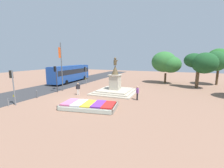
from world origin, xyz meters
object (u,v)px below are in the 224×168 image
Objects in this scene: flower_planter at (89,106)px; statue_monument at (115,87)px; city_bus at (71,73)px; pedestrian_near_planter at (137,92)px; traffic_light_near_crossing at (12,82)px; kerb_bollard_mid_b at (37,94)px; traffic_light_far_corner at (85,72)px; pedestrian_with_handbag at (78,88)px; traffic_light_mid_block at (56,74)px; kerb_bollard_mid_a at (8,102)px; banner_pole at (61,66)px.

statue_monument is at bearing 90.20° from flower_planter.
city_bus is 18.79m from pedestrian_near_planter.
statue_monument reaches higher than traffic_light_near_crossing.
traffic_light_near_crossing is at bearing -164.80° from flower_planter.
statue_monument is 10.51m from kerb_bollard_mid_b.
city_bus reaches higher than flower_planter.
kerb_bollard_mid_b is (-0.19, -11.32, -1.80)m from traffic_light_far_corner.
pedestrian_with_handbag is (3.77, -7.97, -1.34)m from traffic_light_far_corner.
traffic_light_mid_block is 4.66× the size of kerb_bollard_mid_a.
statue_monument is 4.74m from pedestrian_near_planter.
city_bus is at bearing 163.01° from traffic_light_far_corner.
kerb_bollard_mid_a is at bearing -147.92° from pedestrian_near_planter.
banner_pole is 9.03m from kerb_bollard_mid_a.
kerb_bollard_mid_b is at bearing -92.15° from banner_pole.
statue_monument reaches higher than city_bus.
statue_monument is 3.46× the size of pedestrian_near_planter.
traffic_light_mid_block is at bearing 90.51° from kerb_bollard_mid_b.
pedestrian_with_handbag is at bearing -143.06° from statue_monument.
banner_pole is at bearing 176.28° from pedestrian_near_planter.
city_bus reaches higher than pedestrian_near_planter.
traffic_light_far_corner is (-8.02, 4.77, 1.53)m from statue_monument.
statue_monument is 1.78× the size of traffic_light_far_corner.
city_bus is at bearing 109.18° from kerb_bollard_mid_b.
kerb_bollard_mid_a is at bearing -89.11° from kerb_bollard_mid_b.
flower_planter is 8.61m from kerb_bollard_mid_a.
traffic_light_mid_block is at bearing 92.95° from traffic_light_near_crossing.
banner_pole reaches higher than traffic_light_near_crossing.
traffic_light_far_corner is at bearing 88.38° from traffic_light_mid_block.
banner_pole is at bearing 79.06° from traffic_light_mid_block.
kerb_bollard_mid_b is at bearing 95.72° from traffic_light_near_crossing.
traffic_light_far_corner is 8.92m from pedestrian_with_handbag.
traffic_light_near_crossing is 1.12× the size of traffic_light_far_corner.
flower_planter is at bearing -45.41° from pedestrian_with_handbag.
statue_monument is 0.49× the size of city_bus.
banner_pole is at bearing 144.93° from flower_planter.
statue_monument reaches higher than kerb_bollard_mid_a.
kerb_bollard_mid_a is at bearing -128.57° from statue_monument.
kerb_bollard_mid_b is at bearing -141.41° from statue_monument.
pedestrian_near_planter reaches higher than flower_planter.
statue_monument is at bearing 19.73° from traffic_light_mid_block.
statue_monument reaches higher than pedestrian_with_handbag.
flower_planter is 1.55× the size of traffic_light_mid_block.
banner_pole reaches higher than kerb_bollard_mid_b.
traffic_light_far_corner is at bearing 115.31° from pedestrian_with_handbag.
banner_pole is 5.76m from kerb_bollard_mid_b.
kerb_bollard_mid_b is at bearing -89.49° from traffic_light_mid_block.
banner_pole is at bearing -90.09° from traffic_light_far_corner.
city_bus is 12.62m from pedestrian_with_handbag.
city_bus is 11.93× the size of kerb_bollard_mid_b.
statue_monument is at bearing -30.73° from traffic_light_far_corner.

